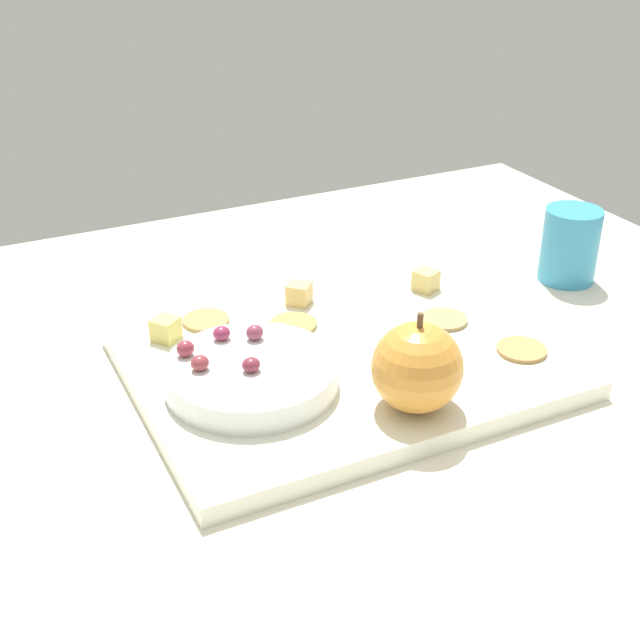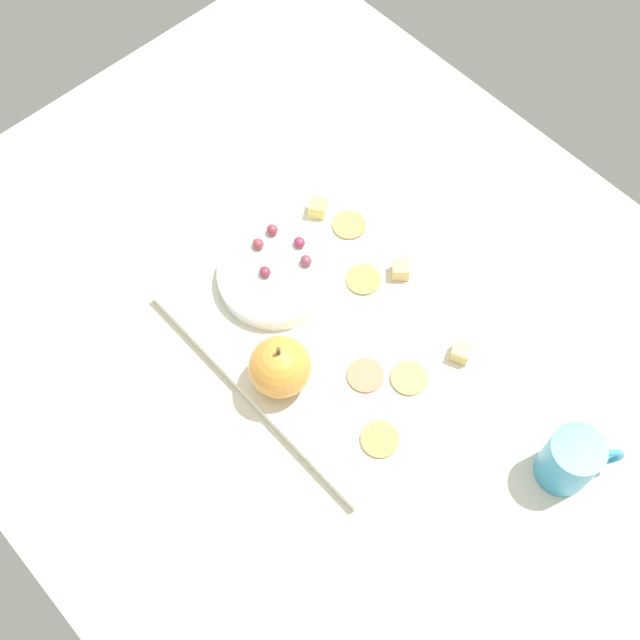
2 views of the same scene
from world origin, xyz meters
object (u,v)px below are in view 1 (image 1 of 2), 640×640
Objects in this scene: cheese_cube_2 at (426,280)px; cup at (570,245)px; cracker_1 at (522,350)px; grape_0 at (222,333)px; serving_dish at (251,375)px; cracker_2 at (293,324)px; platter at (343,363)px; cracker_3 at (431,345)px; cracker_4 at (206,321)px; cracker_0 at (444,320)px; cheese_cube_1 at (166,329)px; grape_1 at (255,332)px; grape_4 at (185,349)px; grape_2 at (199,361)px; grape_3 at (251,365)px; cheese_cube_0 at (299,294)px; apple_whole at (417,368)px.

cup is (18.30, -1.48, 1.29)cm from cheese_cube_2.
grape_0 is at bearing 157.80° from cracker_1.
serving_dish reaches higher than cracker_2.
cup is (32.68, 6.82, 3.35)cm from platter.
cracker_3 and cracker_4 have the same top height.
cheese_cube_1 is at bearing 161.66° from cracker_0.
cracker_1 is 2.93× the size of grape_1.
platter is 23.96× the size of grape_4.
cup is at bearing 8.63° from grape_2.
serving_dish is 43.29cm from cup.
cup is at bearing 11.78° from platter.
cup reaches higher than serving_dish.
cracker_3 is at bearing 1.00° from grape_3.
serving_dish is at bearing -172.83° from cracker_0.
grape_4 is at bearing -149.01° from cheese_cube_0.
cup reaches higher than cracker_0.
cup is at bearing -8.14° from cheese_cube_0.
cracker_4 is (-10.21, 0.33, -0.94)cm from cheese_cube_0.
cracker_2 is (-1.89, 7.10, 1.13)cm from platter.
serving_dish is 18.09cm from cracker_3.
platter is at bearing 14.80° from grape_3.
cracker_3 is 17.04cm from grape_1.
grape_0 is at bearing -98.05° from cracker_4.
apple_whole is at bearing -53.78° from grape_1.
apple_whole is 1.64× the size of cracker_3.
grape_1 is at bearing -164.95° from cheese_cube_2.
cracker_3 is 26.21cm from cup.
apple_whole reaches higher than cracker_0.
apple_whole reaches higher than cracker_4.
cheese_cube_0 is 32.27cm from cup.
cracker_4 is (-21.65, 10.39, 0.00)cm from cracker_0.
grape_1 is 1.00× the size of grape_3.
grape_0 is at bearing 161.20° from platter.
grape_2 is (-12.22, -7.38, 2.90)cm from cracker_2.
apple_whole is at bearing -38.63° from serving_dish.
apple_whole is 3.39× the size of cheese_cube_2.
cracker_3 is 2.93× the size of grape_0.
grape_0 is 6.33cm from grape_3.
grape_0 is at bearing 162.34° from cracker_3.
cracker_2 is (-16.27, -1.20, -0.94)cm from cheese_cube_2.
cracker_1 is (25.21, -5.57, -1.00)cm from serving_dish.
cracker_2 is (-2.64, -4.28, -0.94)cm from cheese_cube_0.
grape_3 is 0.19× the size of cup.
grape_1 reaches higher than cracker_2.
grape_0 is (-22.80, 2.28, 2.87)cm from cracker_0.
cup reaches higher than grape_3.
cheese_cube_2 is 0.48× the size of cracker_0.
grape_0 reaches higher than cracker_4.
cracker_0 reaches higher than platter.
cheese_cube_2 is 7.36cm from cracker_0.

